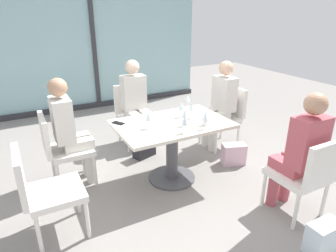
{
  "coord_description": "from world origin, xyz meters",
  "views": [
    {
      "loc": [
        -1.49,
        -2.7,
        1.93
      ],
      "look_at": [
        0.0,
        0.1,
        0.65
      ],
      "focal_mm": 31.43,
      "sensor_mm": 36.0,
      "label": 1
    }
  ],
  "objects_px": {
    "person_near_window": "(135,100)",
    "wine_glass_4": "(185,121)",
    "wine_glass_5": "(191,107)",
    "wine_glass_6": "(185,114)",
    "handbag_0": "(323,237)",
    "handbag_1": "(144,147)",
    "wine_glass_1": "(205,117)",
    "chair_far_right": "(225,113)",
    "person_front_right": "(301,149)",
    "wine_glass_0": "(188,98)",
    "chair_near_window": "(133,111)",
    "person_far_left": "(69,127)",
    "handbag_2": "(234,154)",
    "chair_front_right": "(307,173)",
    "person_far_right": "(220,101)",
    "cell_phone_on_table": "(118,123)",
    "chair_far_left": "(61,146)",
    "wine_glass_3": "(149,117)",
    "wine_glass_2": "(182,106)",
    "coffee_cup": "(205,121)",
    "dining_table_main": "(172,138)",
    "chair_side_end": "(43,188)"
  },
  "relations": [
    {
      "from": "person_near_window",
      "to": "wine_glass_4",
      "type": "bearing_deg",
      "value": -91.06
    },
    {
      "from": "wine_glass_5",
      "to": "wine_glass_6",
      "type": "bearing_deg",
      "value": -138.33
    },
    {
      "from": "wine_glass_5",
      "to": "handbag_0",
      "type": "height_order",
      "value": "wine_glass_5"
    },
    {
      "from": "handbag_1",
      "to": "handbag_0",
      "type": "bearing_deg",
      "value": -92.72
    },
    {
      "from": "wine_glass_1",
      "to": "chair_far_right",
      "type": "bearing_deg",
      "value": 40.53
    },
    {
      "from": "wine_glass_5",
      "to": "handbag_0",
      "type": "bearing_deg",
      "value": -79.4
    },
    {
      "from": "person_front_right",
      "to": "wine_glass_0",
      "type": "bearing_deg",
      "value": 103.8
    },
    {
      "from": "wine_glass_4",
      "to": "wine_glass_6",
      "type": "distance_m",
      "value": 0.19
    },
    {
      "from": "person_front_right",
      "to": "wine_glass_4",
      "type": "relative_size",
      "value": 6.81
    },
    {
      "from": "chair_near_window",
      "to": "person_far_left",
      "type": "distance_m",
      "value": 1.29
    },
    {
      "from": "person_far_left",
      "to": "handbag_2",
      "type": "xyz_separation_m",
      "value": [
        1.93,
        -0.54,
        -0.56
      ]
    },
    {
      "from": "person_near_window",
      "to": "wine_glass_5",
      "type": "bearing_deg",
      "value": -76.0
    },
    {
      "from": "chair_far_right",
      "to": "wine_glass_1",
      "type": "distance_m",
      "value": 1.28
    },
    {
      "from": "wine_glass_1",
      "to": "wine_glass_4",
      "type": "bearing_deg",
      "value": 179.63
    },
    {
      "from": "chair_front_right",
      "to": "handbag_2",
      "type": "xyz_separation_m",
      "value": [
        0.12,
        1.15,
        -0.36
      ]
    },
    {
      "from": "person_near_window",
      "to": "handbag_2",
      "type": "relative_size",
      "value": 4.2
    },
    {
      "from": "wine_glass_6",
      "to": "chair_near_window",
      "type": "bearing_deg",
      "value": 93.06
    },
    {
      "from": "person_far_right",
      "to": "cell_phone_on_table",
      "type": "relative_size",
      "value": 8.75
    },
    {
      "from": "handbag_1",
      "to": "wine_glass_1",
      "type": "bearing_deg",
      "value": -92.24
    },
    {
      "from": "chair_far_left",
      "to": "person_front_right",
      "type": "bearing_deg",
      "value": -39.37
    },
    {
      "from": "chair_front_right",
      "to": "person_far_left",
      "type": "distance_m",
      "value": 2.49
    },
    {
      "from": "wine_glass_1",
      "to": "person_far_left",
      "type": "bearing_deg",
      "value": 147.92
    },
    {
      "from": "wine_glass_3",
      "to": "person_front_right",
      "type": "bearing_deg",
      "value": -44.97
    },
    {
      "from": "wine_glass_5",
      "to": "wine_glass_2",
      "type": "bearing_deg",
      "value": 136.54
    },
    {
      "from": "chair_far_right",
      "to": "chair_far_left",
      "type": "height_order",
      "value": "same"
    },
    {
      "from": "person_far_right",
      "to": "wine_glass_5",
      "type": "bearing_deg",
      "value": -149.8
    },
    {
      "from": "person_near_window",
      "to": "cell_phone_on_table",
      "type": "relative_size",
      "value": 8.75
    },
    {
      "from": "coffee_cup",
      "to": "person_near_window",
      "type": "bearing_deg",
      "value": 101.88
    },
    {
      "from": "cell_phone_on_table",
      "to": "coffee_cup",
      "type": "bearing_deg",
      "value": -60.48
    },
    {
      "from": "person_front_right",
      "to": "chair_far_left",
      "type": "bearing_deg",
      "value": 140.63
    },
    {
      "from": "coffee_cup",
      "to": "chair_near_window",
      "type": "bearing_deg",
      "value": 101.01
    },
    {
      "from": "dining_table_main",
      "to": "chair_far_left",
      "type": "bearing_deg",
      "value": 157.52
    },
    {
      "from": "chair_side_end",
      "to": "wine_glass_6",
      "type": "bearing_deg",
      "value": 6.43
    },
    {
      "from": "person_far_right",
      "to": "wine_glass_0",
      "type": "distance_m",
      "value": 0.66
    },
    {
      "from": "person_front_right",
      "to": "wine_glass_3",
      "type": "distance_m",
      "value": 1.53
    },
    {
      "from": "chair_far_right",
      "to": "coffee_cup",
      "type": "height_order",
      "value": "chair_far_right"
    },
    {
      "from": "wine_glass_4",
      "to": "wine_glass_3",
      "type": "bearing_deg",
      "value": 133.92
    },
    {
      "from": "wine_glass_1",
      "to": "wine_glass_5",
      "type": "relative_size",
      "value": 1.0
    },
    {
      "from": "person_front_right",
      "to": "chair_side_end",
      "type": "bearing_deg",
      "value": 160.42
    },
    {
      "from": "wine_glass_3",
      "to": "chair_side_end",
      "type": "bearing_deg",
      "value": -165.72
    },
    {
      "from": "chair_near_window",
      "to": "handbag_2",
      "type": "bearing_deg",
      "value": -55.12
    },
    {
      "from": "wine_glass_2",
      "to": "wine_glass_0",
      "type": "bearing_deg",
      "value": 46.53
    },
    {
      "from": "wine_glass_1",
      "to": "wine_glass_5",
      "type": "bearing_deg",
      "value": 82.58
    },
    {
      "from": "wine_glass_2",
      "to": "handbag_0",
      "type": "xyz_separation_m",
      "value": [
        0.39,
        -1.71,
        -0.72
      ]
    },
    {
      "from": "cell_phone_on_table",
      "to": "person_front_right",
      "type": "bearing_deg",
      "value": -75.51
    },
    {
      "from": "wine_glass_0",
      "to": "person_front_right",
      "type": "bearing_deg",
      "value": -76.2
    },
    {
      "from": "dining_table_main",
      "to": "person_far_right",
      "type": "xyz_separation_m",
      "value": [
        1.04,
        0.48,
        0.16
      ]
    },
    {
      "from": "chair_far_left",
      "to": "wine_glass_0",
      "type": "xyz_separation_m",
      "value": [
        1.57,
        -0.13,
        0.37
      ]
    },
    {
      "from": "chair_far_right",
      "to": "chair_side_end",
      "type": "xyz_separation_m",
      "value": [
        -2.59,
        -0.79,
        0.0
      ]
    },
    {
      "from": "wine_glass_5",
      "to": "chair_side_end",
      "type": "bearing_deg",
      "value": -168.58
    }
  ]
}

